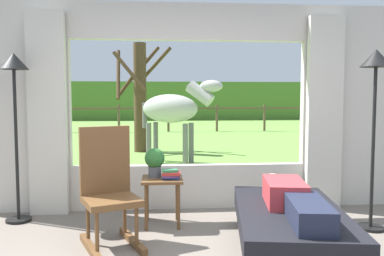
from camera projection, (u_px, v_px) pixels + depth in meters
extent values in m
cube|color=beige|center=(22.00, 108.00, 4.82)|extent=(1.15, 0.12, 2.55)
cube|color=beige|center=(345.00, 107.00, 5.16)|extent=(1.15, 0.12, 2.55)
cube|color=beige|center=(189.00, 186.00, 5.07)|extent=(2.90, 0.12, 0.55)
cube|color=beige|center=(189.00, 22.00, 4.91)|extent=(2.90, 0.12, 0.45)
cube|color=beige|center=(47.00, 114.00, 4.72)|extent=(0.44, 0.10, 2.40)
cube|color=beige|center=(324.00, 113.00, 5.00)|extent=(0.44, 0.10, 2.40)
cube|color=olive|center=(169.00, 133.00, 15.92)|extent=(36.00, 21.68, 0.02)
cube|color=#4D772E|center=(165.00, 101.00, 25.61)|extent=(36.00, 2.00, 2.40)
cube|color=black|center=(289.00, 241.00, 3.54)|extent=(1.05, 1.67, 0.24)
cube|color=black|center=(289.00, 218.00, 3.53)|extent=(1.15, 1.82, 0.18)
cube|color=#B23338|center=(284.00, 192.00, 3.66)|extent=(0.43, 0.64, 0.22)
cube|color=#1E2338|center=(308.00, 213.00, 3.07)|extent=(0.38, 0.71, 0.18)
sphere|color=tan|center=(273.00, 183.00, 4.04)|extent=(0.20, 0.20, 0.20)
cube|color=brown|center=(111.00, 201.00, 3.69)|extent=(0.62, 0.62, 0.06)
cube|color=brown|center=(105.00, 161.00, 3.86)|extent=(0.47, 0.24, 0.68)
cube|color=brown|center=(90.00, 248.00, 3.64)|extent=(0.31, 0.65, 0.06)
cube|color=brown|center=(133.00, 241.00, 3.82)|extent=(0.31, 0.65, 0.06)
cylinder|color=brown|center=(97.00, 231.00, 3.47)|extent=(0.04, 0.04, 0.38)
cylinder|color=brown|center=(136.00, 225.00, 3.63)|extent=(0.04, 0.04, 0.38)
cylinder|color=brown|center=(88.00, 220.00, 3.79)|extent=(0.04, 0.04, 0.38)
cylinder|color=brown|center=(125.00, 215.00, 3.95)|extent=(0.04, 0.04, 0.38)
cube|color=brown|center=(162.00, 179.00, 4.35)|extent=(0.44, 0.44, 0.03)
cylinder|color=brown|center=(146.00, 207.00, 4.19)|extent=(0.04, 0.04, 0.49)
cylinder|color=brown|center=(178.00, 207.00, 4.22)|extent=(0.04, 0.04, 0.49)
cylinder|color=brown|center=(147.00, 199.00, 4.53)|extent=(0.04, 0.04, 0.49)
cylinder|color=brown|center=(177.00, 199.00, 4.55)|extent=(0.04, 0.04, 0.49)
cylinder|color=#4C5156|center=(155.00, 172.00, 4.40)|extent=(0.14, 0.14, 0.12)
sphere|color=#2D6B2D|center=(155.00, 158.00, 4.39)|extent=(0.22, 0.22, 0.22)
cube|color=#23478C|center=(171.00, 178.00, 4.30)|extent=(0.19, 0.14, 0.02)
cube|color=#59336B|center=(171.00, 176.00, 4.29)|extent=(0.20, 0.15, 0.02)
cube|color=#B22D28|center=(171.00, 173.00, 4.29)|extent=(0.20, 0.16, 0.03)
cube|color=#337247|center=(170.00, 171.00, 4.28)|extent=(0.17, 0.12, 0.03)
cylinder|color=black|center=(19.00, 220.00, 4.52)|extent=(0.28, 0.28, 0.03)
cylinder|color=black|center=(16.00, 146.00, 4.46)|extent=(0.04, 0.04, 1.71)
cone|color=black|center=(14.00, 61.00, 4.39)|extent=(0.32, 0.32, 0.18)
cylinder|color=black|center=(370.00, 228.00, 4.25)|extent=(0.28, 0.28, 0.03)
cylinder|color=black|center=(373.00, 149.00, 4.18)|extent=(0.04, 0.04, 1.71)
cone|color=black|center=(376.00, 58.00, 4.11)|extent=(0.32, 0.32, 0.18)
ellipsoid|color=#B2B2AD|center=(170.00, 109.00, 8.39)|extent=(1.36, 1.06, 0.60)
cylinder|color=#B2B2AD|center=(200.00, 94.00, 8.12)|extent=(0.65, 0.50, 0.53)
ellipsoid|color=#B2B2AD|center=(211.00, 86.00, 8.02)|extent=(0.52, 0.39, 0.24)
cube|color=slate|center=(196.00, 92.00, 8.15)|extent=(0.42, 0.26, 0.32)
cylinder|color=slate|center=(145.00, 115.00, 8.63)|extent=(0.13, 0.13, 0.55)
cylinder|color=slate|center=(191.00, 143.00, 8.44)|extent=(0.11, 0.11, 0.85)
cylinder|color=slate|center=(185.00, 144.00, 8.14)|extent=(0.11, 0.11, 0.85)
cylinder|color=slate|center=(156.00, 141.00, 8.75)|extent=(0.11, 0.11, 0.85)
cylinder|color=slate|center=(149.00, 143.00, 8.46)|extent=(0.11, 0.11, 0.85)
cylinder|color=#4C3823|center=(140.00, 98.00, 10.14)|extent=(0.32, 0.32, 2.76)
cylinder|color=#47331E|center=(129.00, 71.00, 9.68)|extent=(0.88, 0.57, 1.02)
cylinder|color=#47331E|center=(140.00, 69.00, 10.61)|extent=(1.05, 0.11, 1.21)
cylinder|color=#47331E|center=(133.00, 77.00, 10.47)|extent=(0.80, 0.48, 1.07)
cylinder|color=#47331E|center=(118.00, 74.00, 10.01)|extent=(0.16, 0.98, 1.30)
cylinder|color=#47331E|center=(154.00, 66.00, 10.44)|extent=(0.90, 0.96, 0.89)
cylinder|color=brown|center=(17.00, 119.00, 15.80)|extent=(0.10, 0.10, 1.10)
cylinder|color=brown|center=(68.00, 119.00, 15.96)|extent=(0.10, 0.10, 1.10)
cylinder|color=brown|center=(119.00, 118.00, 16.13)|extent=(0.10, 0.10, 1.10)
cylinder|color=brown|center=(168.00, 118.00, 16.29)|extent=(0.10, 0.10, 1.10)
cylinder|color=brown|center=(217.00, 118.00, 16.45)|extent=(0.10, 0.10, 1.10)
cylinder|color=brown|center=(264.00, 118.00, 16.62)|extent=(0.10, 0.10, 1.10)
cylinder|color=brown|center=(311.00, 118.00, 16.78)|extent=(0.10, 0.10, 1.10)
cylinder|color=brown|center=(357.00, 117.00, 16.95)|extent=(0.10, 0.10, 1.10)
cube|color=brown|center=(168.00, 108.00, 16.26)|extent=(16.00, 0.06, 0.08)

